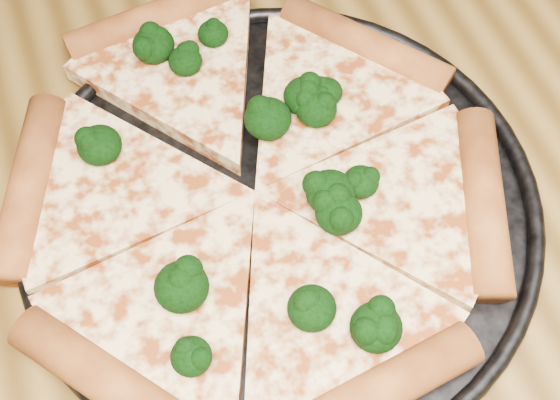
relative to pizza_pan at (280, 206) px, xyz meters
name	(u,v)px	position (x,y,z in m)	size (l,w,h in m)	color
pizza_pan	(280,206)	(0.00, 0.00, 0.00)	(0.37, 0.37, 0.02)	black
pizza	(252,189)	(-0.02, 0.01, 0.01)	(0.37, 0.38, 0.03)	#FFDF9C
broccoli_florets	(262,174)	(-0.01, 0.02, 0.02)	(0.20, 0.30, 0.03)	black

